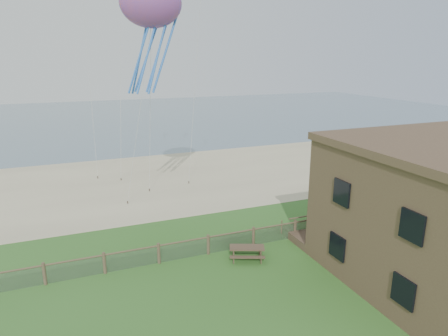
# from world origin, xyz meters

# --- Properties ---
(ground) EXTENTS (160.00, 160.00, 0.00)m
(ground) POSITION_xyz_m (0.00, 0.00, 0.00)
(ground) COLOR #306121
(ground) RESTS_ON ground
(sand_beach) EXTENTS (72.00, 20.00, 0.02)m
(sand_beach) POSITION_xyz_m (0.00, 22.00, 0.00)
(sand_beach) COLOR tan
(sand_beach) RESTS_ON ground
(ocean) EXTENTS (160.00, 68.00, 0.02)m
(ocean) POSITION_xyz_m (0.00, 66.00, 0.00)
(ocean) COLOR slate
(ocean) RESTS_ON ground
(chainlink_fence) EXTENTS (36.20, 0.20, 1.25)m
(chainlink_fence) POSITION_xyz_m (0.00, 6.00, 0.55)
(chainlink_fence) COLOR #483D29
(chainlink_fence) RESTS_ON ground
(motel_deck) EXTENTS (15.00, 2.00, 0.50)m
(motel_deck) POSITION_xyz_m (13.00, 5.00, 0.25)
(motel_deck) COLOR brown
(motel_deck) RESTS_ON ground
(picnic_table) EXTENTS (2.45, 2.18, 0.85)m
(picnic_table) POSITION_xyz_m (1.91, 4.62, 0.43)
(picnic_table) COLOR brown
(picnic_table) RESTS_ON ground
(octopus_kite) EXTENTS (4.41, 3.60, 7.93)m
(octopus_kite) POSITION_xyz_m (-1.19, 13.48, 12.85)
(octopus_kite) COLOR #F35A26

